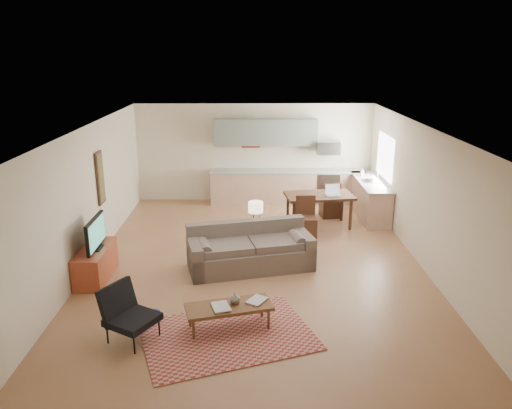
{
  "coord_description": "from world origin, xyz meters",
  "views": [
    {
      "loc": [
        -0.09,
        -9.13,
        4.08
      ],
      "look_at": [
        0.0,
        0.3,
        1.15
      ],
      "focal_mm": 35.0,
      "sensor_mm": 36.0,
      "label": 1
    }
  ],
  "objects_px": {
    "coffee_table": "(229,317)",
    "armchair": "(132,314)",
    "tv_credenza": "(96,263)",
    "sofa": "(250,247)",
    "dining_table": "(319,211)",
    "console_table": "(256,239)"
  },
  "relations": [
    {
      "from": "coffee_table",
      "to": "armchair",
      "type": "bearing_deg",
      "value": 177.93
    },
    {
      "from": "coffee_table",
      "to": "tv_credenza",
      "type": "height_order",
      "value": "tv_credenza"
    },
    {
      "from": "sofa",
      "to": "dining_table",
      "type": "bearing_deg",
      "value": 42.33
    },
    {
      "from": "tv_credenza",
      "to": "dining_table",
      "type": "height_order",
      "value": "dining_table"
    },
    {
      "from": "sofa",
      "to": "console_table",
      "type": "distance_m",
      "value": 0.79
    },
    {
      "from": "sofa",
      "to": "armchair",
      "type": "distance_m",
      "value": 3.04
    },
    {
      "from": "sofa",
      "to": "armchair",
      "type": "xyz_separation_m",
      "value": [
        -1.71,
        -2.52,
        -0.01
      ]
    },
    {
      "from": "console_table",
      "to": "dining_table",
      "type": "xyz_separation_m",
      "value": [
        1.52,
        1.62,
        0.09
      ]
    },
    {
      "from": "coffee_table",
      "to": "tv_credenza",
      "type": "xyz_separation_m",
      "value": [
        -2.55,
        1.79,
        0.1
      ]
    },
    {
      "from": "console_table",
      "to": "dining_table",
      "type": "distance_m",
      "value": 2.23
    },
    {
      "from": "dining_table",
      "to": "sofa",
      "type": "bearing_deg",
      "value": -131.91
    },
    {
      "from": "armchair",
      "to": "tv_credenza",
      "type": "relative_size",
      "value": 0.65
    },
    {
      "from": "dining_table",
      "to": "tv_credenza",
      "type": "bearing_deg",
      "value": -155.64
    },
    {
      "from": "sofa",
      "to": "tv_credenza",
      "type": "distance_m",
      "value": 2.91
    },
    {
      "from": "tv_credenza",
      "to": "dining_table",
      "type": "relative_size",
      "value": 0.81
    },
    {
      "from": "armchair",
      "to": "console_table",
      "type": "xyz_separation_m",
      "value": [
        1.82,
        3.29,
        -0.1
      ]
    },
    {
      "from": "sofa",
      "to": "coffee_table",
      "type": "xyz_separation_m",
      "value": [
        -0.33,
        -2.21,
        -0.23
      ]
    },
    {
      "from": "tv_credenza",
      "to": "dining_table",
      "type": "bearing_deg",
      "value": 32.01
    },
    {
      "from": "tv_credenza",
      "to": "coffee_table",
      "type": "bearing_deg",
      "value": -35.11
    },
    {
      "from": "sofa",
      "to": "armchair",
      "type": "height_order",
      "value": "sofa"
    },
    {
      "from": "sofa",
      "to": "console_table",
      "type": "height_order",
      "value": "sofa"
    },
    {
      "from": "armchair",
      "to": "console_table",
      "type": "bearing_deg",
      "value": 2.19
    }
  ]
}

